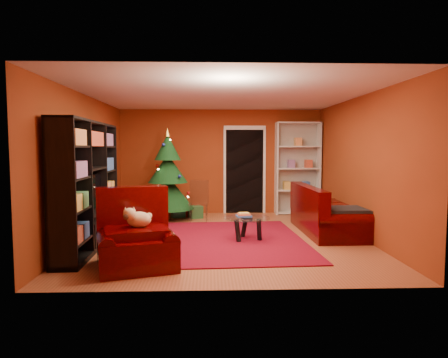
{
  "coord_description": "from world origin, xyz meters",
  "views": [
    {
      "loc": [
        -0.27,
        -7.27,
        1.66
      ],
      "look_at": [
        0.0,
        0.4,
        1.05
      ],
      "focal_mm": 32.0,
      "sensor_mm": 36.0,
      "label": 1
    }
  ],
  "objects_px": {
    "media_unit": "(88,185)",
    "gift_box_red": "(189,211)",
    "acrylic_chair": "(199,203)",
    "gift_box_teal": "(177,211)",
    "white_bookshelf": "(298,168)",
    "rug": "(222,240)",
    "gift_box_green": "(196,212)",
    "sofa": "(328,209)",
    "christmas_tree": "(168,175)",
    "coffee_table": "(247,229)",
    "dog": "(139,219)",
    "armchair": "(136,236)"
  },
  "relations": [
    {
      "from": "armchair",
      "to": "sofa",
      "type": "relative_size",
      "value": 0.52
    },
    {
      "from": "media_unit",
      "to": "sofa",
      "type": "xyz_separation_m",
      "value": [
        4.29,
        1.02,
        -0.57
      ]
    },
    {
      "from": "armchair",
      "to": "coffee_table",
      "type": "height_order",
      "value": "armchair"
    },
    {
      "from": "gift_box_green",
      "to": "coffee_table",
      "type": "xyz_separation_m",
      "value": [
        1.0,
        -2.33,
        0.07
      ]
    },
    {
      "from": "white_bookshelf",
      "to": "dog",
      "type": "relative_size",
      "value": 5.85
    },
    {
      "from": "media_unit",
      "to": "gift_box_red",
      "type": "xyz_separation_m",
      "value": [
        1.49,
        2.99,
        -0.92
      ]
    },
    {
      "from": "gift_box_teal",
      "to": "coffee_table",
      "type": "bearing_deg",
      "value": -59.59
    },
    {
      "from": "christmas_tree",
      "to": "armchair",
      "type": "xyz_separation_m",
      "value": [
        -0.07,
        -3.62,
        -0.58
      ]
    },
    {
      "from": "gift_box_green",
      "to": "white_bookshelf",
      "type": "distance_m",
      "value": 2.76
    },
    {
      "from": "acrylic_chair",
      "to": "gift_box_teal",
      "type": "bearing_deg",
      "value": 130.56
    },
    {
      "from": "acrylic_chair",
      "to": "gift_box_red",
      "type": "bearing_deg",
      "value": 110.72
    },
    {
      "from": "white_bookshelf",
      "to": "media_unit",
      "type": "bearing_deg",
      "value": -143.05
    },
    {
      "from": "dog",
      "to": "sofa",
      "type": "height_order",
      "value": "sofa"
    },
    {
      "from": "dog",
      "to": "gift_box_green",
      "type": "bearing_deg",
      "value": 63.16
    },
    {
      "from": "gift_box_red",
      "to": "white_bookshelf",
      "type": "distance_m",
      "value": 2.9
    },
    {
      "from": "white_bookshelf",
      "to": "coffee_table",
      "type": "xyz_separation_m",
      "value": [
        -1.52,
        -2.84,
        -0.92
      ]
    },
    {
      "from": "gift_box_red",
      "to": "acrylic_chair",
      "type": "xyz_separation_m",
      "value": [
        0.27,
        -0.82,
        0.3
      ]
    },
    {
      "from": "white_bookshelf",
      "to": "acrylic_chair",
      "type": "distance_m",
      "value": 2.75
    },
    {
      "from": "gift_box_teal",
      "to": "acrylic_chair",
      "type": "relative_size",
      "value": 0.37
    },
    {
      "from": "gift_box_teal",
      "to": "sofa",
      "type": "xyz_separation_m",
      "value": [
        3.07,
        -1.83,
        0.31
      ]
    },
    {
      "from": "media_unit",
      "to": "coffee_table",
      "type": "bearing_deg",
      "value": 6.82
    },
    {
      "from": "christmas_tree",
      "to": "gift_box_red",
      "type": "bearing_deg",
      "value": 48.62
    },
    {
      "from": "rug",
      "to": "sofa",
      "type": "height_order",
      "value": "sofa"
    },
    {
      "from": "rug",
      "to": "gift_box_green",
      "type": "height_order",
      "value": "gift_box_green"
    },
    {
      "from": "gift_box_red",
      "to": "coffee_table",
      "type": "distance_m",
      "value": 2.85
    },
    {
      "from": "rug",
      "to": "gift_box_teal",
      "type": "xyz_separation_m",
      "value": [
        -0.99,
        2.44,
        0.15
      ]
    },
    {
      "from": "dog",
      "to": "acrylic_chair",
      "type": "bearing_deg",
      "value": 60.03
    },
    {
      "from": "media_unit",
      "to": "white_bookshelf",
      "type": "height_order",
      "value": "white_bookshelf"
    },
    {
      "from": "christmas_tree",
      "to": "dog",
      "type": "height_order",
      "value": "christmas_tree"
    },
    {
      "from": "gift_box_teal",
      "to": "gift_box_green",
      "type": "relative_size",
      "value": 1.08
    },
    {
      "from": "white_bookshelf",
      "to": "dog",
      "type": "bearing_deg",
      "value": -127.2
    },
    {
      "from": "christmas_tree",
      "to": "gift_box_green",
      "type": "height_order",
      "value": "christmas_tree"
    },
    {
      "from": "white_bookshelf",
      "to": "armchair",
      "type": "xyz_separation_m",
      "value": [
        -3.2,
        -4.36,
        -0.7
      ]
    },
    {
      "from": "christmas_tree",
      "to": "coffee_table",
      "type": "relative_size",
      "value": 2.58
    },
    {
      "from": "gift_box_green",
      "to": "sofa",
      "type": "bearing_deg",
      "value": -32.93
    },
    {
      "from": "sofa",
      "to": "acrylic_chair",
      "type": "height_order",
      "value": "sofa"
    },
    {
      "from": "media_unit",
      "to": "dog",
      "type": "distance_m",
      "value": 1.52
    },
    {
      "from": "media_unit",
      "to": "white_bookshelf",
      "type": "distance_m",
      "value": 5.29
    },
    {
      "from": "white_bookshelf",
      "to": "acrylic_chair",
      "type": "bearing_deg",
      "value": -157.14
    },
    {
      "from": "media_unit",
      "to": "armchair",
      "type": "height_order",
      "value": "media_unit"
    },
    {
      "from": "christmas_tree",
      "to": "acrylic_chair",
      "type": "distance_m",
      "value": 0.98
    },
    {
      "from": "dog",
      "to": "media_unit",
      "type": "bearing_deg",
      "value": 116.62
    },
    {
      "from": "gift_box_teal",
      "to": "white_bookshelf",
      "type": "relative_size",
      "value": 0.13
    },
    {
      "from": "gift_box_teal",
      "to": "rug",
      "type": "bearing_deg",
      "value": -67.92
    },
    {
      "from": "media_unit",
      "to": "gift_box_green",
      "type": "relative_size",
      "value": 9.37
    },
    {
      "from": "gift_box_teal",
      "to": "gift_box_red",
      "type": "height_order",
      "value": "gift_box_teal"
    },
    {
      "from": "gift_box_green",
      "to": "sofa",
      "type": "distance_m",
      "value": 3.15
    },
    {
      "from": "christmas_tree",
      "to": "white_bookshelf",
      "type": "xyz_separation_m",
      "value": [
        3.14,
        0.74,
        0.12
      ]
    },
    {
      "from": "acrylic_chair",
      "to": "sofa",
      "type": "bearing_deg",
      "value": -21.74
    },
    {
      "from": "white_bookshelf",
      "to": "acrylic_chair",
      "type": "xyz_separation_m",
      "value": [
        -2.43,
        -1.06,
        -0.72
      ]
    }
  ]
}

